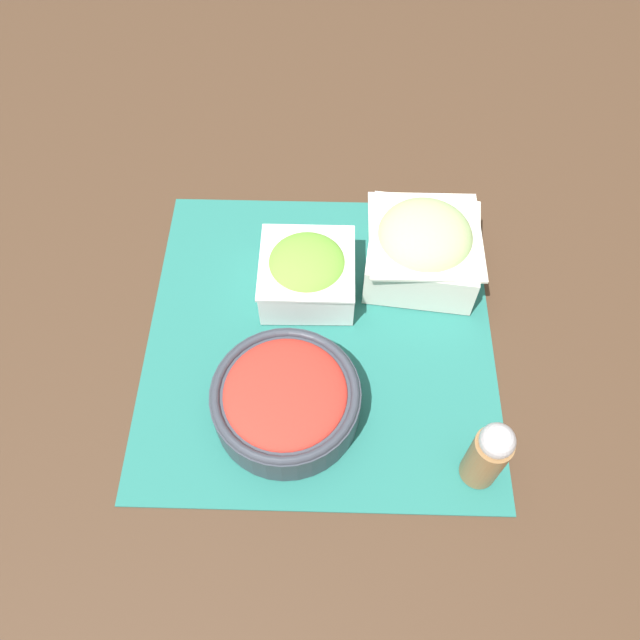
% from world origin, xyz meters
% --- Properties ---
extents(ground_plane, '(3.00, 3.00, 0.00)m').
position_xyz_m(ground_plane, '(0.00, 0.00, 0.00)').
color(ground_plane, '#422D1E').
extents(placemat, '(0.45, 0.43, 0.00)m').
position_xyz_m(placemat, '(0.00, 0.00, 0.00)').
color(placemat, '#236B60').
rests_on(placemat, ground_plane).
extents(lettuce_bowl, '(0.12, 0.12, 0.07)m').
position_xyz_m(lettuce_bowl, '(-0.07, -0.02, 0.04)').
color(lettuce_bowl, white).
rests_on(lettuce_bowl, placemat).
extents(tomato_bowl, '(0.17, 0.17, 0.06)m').
position_xyz_m(tomato_bowl, '(0.11, -0.04, 0.04)').
color(tomato_bowl, '#333842').
rests_on(tomato_bowl, placemat).
extents(cucumber_bowl, '(0.15, 0.15, 0.09)m').
position_xyz_m(cucumber_bowl, '(-0.11, 0.13, 0.05)').
color(cucumber_bowl, silver).
rests_on(cucumber_bowl, placemat).
extents(pepper_shaker, '(0.04, 0.04, 0.11)m').
position_xyz_m(pepper_shaker, '(0.18, 0.18, 0.06)').
color(pepper_shaker, olive).
rests_on(pepper_shaker, placemat).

